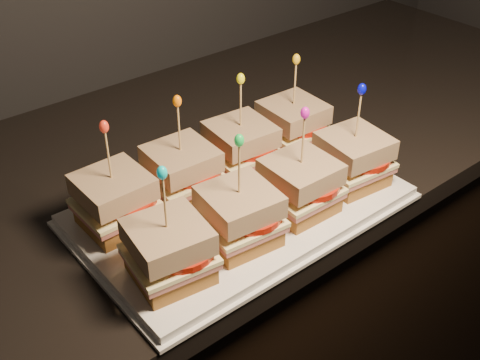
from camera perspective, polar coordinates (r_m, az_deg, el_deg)
granite_slab at (r=0.92m, az=-19.79°, el=-4.69°), size 2.34×0.64×0.04m
platter at (r=0.87m, az=-0.00°, el=-2.50°), size 0.45×0.28×0.02m
platter_rim at (r=0.87m, az=-0.00°, el=-2.81°), size 0.46×0.29×0.01m
sandwich_0_bread_bot at (r=0.83m, az=-11.55°, el=-3.45°), size 0.09×0.09×0.02m
sandwich_0_ham at (r=0.82m, az=-11.68°, el=-2.57°), size 0.10×0.09×0.01m
sandwich_0_cheese at (r=0.82m, az=-11.73°, el=-2.18°), size 0.10×0.09×0.01m
sandwich_0_tomato at (r=0.81m, az=-10.85°, el=-1.64°), size 0.09×0.09×0.01m
sandwich_0_bread_top at (r=0.80m, az=-11.96°, el=-0.63°), size 0.09×0.09×0.03m
sandwich_0_pick at (r=0.78m, az=-12.35°, el=2.07°), size 0.00×0.00×0.09m
sandwich_0_frill at (r=0.75m, az=-12.77°, el=4.96°), size 0.01×0.01×0.02m
sandwich_1_bread_bot at (r=0.87m, az=-5.43°, el=-0.74°), size 0.09×0.09×0.02m
sandwich_1_ham at (r=0.86m, az=-5.49°, el=0.12°), size 0.10×0.10×0.01m
sandwich_1_cheese at (r=0.86m, az=-5.51°, el=0.51°), size 0.10×0.10×0.01m
sandwich_1_tomato at (r=0.85m, az=-4.65°, el=1.03°), size 0.09×0.09×0.01m
sandwich_1_bread_top at (r=0.84m, az=-5.61°, el=2.02°), size 0.09×0.09×0.03m
sandwich_1_pick at (r=0.82m, az=-5.79°, el=4.67°), size 0.00×0.00×0.09m
sandwich_1_frill at (r=0.80m, az=-5.98°, el=7.46°), size 0.01×0.01×0.02m
sandwich_2_bread_bot at (r=0.92m, az=0.06°, el=1.70°), size 0.09×0.09×0.02m
sandwich_2_ham at (r=0.91m, az=0.06°, el=2.54°), size 0.10×0.10×0.01m
sandwich_2_cheese at (r=0.91m, az=0.06°, el=2.91°), size 0.10×0.10×0.01m
sandwich_2_tomato at (r=0.91m, az=0.89°, el=3.41°), size 0.09×0.09×0.01m
sandwich_2_bread_top at (r=0.90m, az=0.06°, el=4.37°), size 0.09×0.09×0.03m
sandwich_2_pick at (r=0.87m, az=0.07°, el=6.91°), size 0.00×0.00×0.09m
sandwich_2_frill at (r=0.85m, az=0.07°, el=9.58°), size 0.01×0.01×0.02m
sandwich_3_bread_bot at (r=0.98m, az=4.93°, el=3.84°), size 0.09×0.09×0.02m
sandwich_3_ham at (r=0.98m, az=4.98°, el=4.65°), size 0.10×0.10×0.01m
sandwich_3_cheese at (r=0.97m, az=5.00°, el=5.00°), size 0.10×0.10×0.01m
sandwich_3_tomato at (r=0.97m, az=5.78°, el=5.47°), size 0.09×0.09×0.01m
sandwich_3_bread_top at (r=0.96m, az=5.08°, el=6.40°), size 0.09×0.09×0.03m
sandwich_3_pick at (r=0.94m, az=5.22°, el=8.82°), size 0.00×0.00×0.09m
sandwich_3_frill at (r=0.92m, az=5.37°, el=11.34°), size 0.01×0.01×0.02m
sandwich_4_bread_bot at (r=0.74m, az=-6.60°, el=-8.30°), size 0.10×0.10×0.02m
sandwich_4_ham at (r=0.73m, az=-6.69°, el=-7.39°), size 0.11×0.10×0.01m
sandwich_4_cheese at (r=0.73m, az=-6.72°, el=-6.98°), size 0.11×0.10×0.01m
sandwich_4_tomato at (r=0.72m, az=-5.70°, el=-6.39°), size 0.09×0.09×0.01m
sandwich_4_bread_top at (r=0.71m, az=-6.87°, el=-5.35°), size 0.10×0.10×0.03m
sandwich_4_pick at (r=0.68m, az=-7.13°, el=-2.45°), size 0.00×0.00×0.09m
sandwich_4_frill at (r=0.65m, az=-7.41°, el=0.69°), size 0.01×0.01×0.02m
sandwich_5_bread_bot at (r=0.79m, az=-0.07°, el=-4.99°), size 0.09×0.09×0.02m
sandwich_5_ham at (r=0.78m, az=-0.07°, el=-4.08°), size 0.10×0.10×0.01m
sandwich_5_cheese at (r=0.77m, az=-0.07°, el=-3.68°), size 0.11×0.10×0.01m
sandwich_5_tomato at (r=0.77m, az=0.90°, el=-3.11°), size 0.09×0.09×0.01m
sandwich_5_bread_top at (r=0.76m, az=-0.07°, el=-2.08°), size 0.10×0.10×0.03m
sandwich_5_pick at (r=0.73m, az=-0.08°, el=0.75°), size 0.00×0.00×0.09m
sandwich_5_frill at (r=0.71m, az=-0.08°, el=3.77°), size 0.01×0.01×0.02m
sandwich_6_bread_bot at (r=0.84m, az=5.60°, el=-2.03°), size 0.09×0.09×0.02m
sandwich_6_ham at (r=0.84m, az=5.66°, el=-1.15°), size 0.10×0.09×0.01m
sandwich_6_cheese at (r=0.83m, az=5.69°, el=-0.76°), size 0.10×0.10×0.01m
sandwich_6_tomato at (r=0.83m, az=6.60°, el=-0.22°), size 0.09×0.09×0.01m
sandwich_6_bread_top at (r=0.82m, az=5.80°, el=0.78°), size 0.09×0.09×0.03m
sandwich_6_pick at (r=0.79m, az=5.98°, el=3.48°), size 0.00×0.00×0.09m
sandwich_6_frill at (r=0.77m, az=6.18°, el=6.35°), size 0.01×0.01×0.02m
sandwich_7_bread_bot at (r=0.91m, az=10.49°, el=0.55°), size 0.10×0.10×0.02m
sandwich_7_ham at (r=0.90m, az=10.59°, el=1.39°), size 0.10×0.10×0.01m
sandwich_7_cheese at (r=0.90m, az=10.64°, el=1.76°), size 0.11×0.10×0.01m
sandwich_7_tomato at (r=0.90m, az=11.48°, el=2.26°), size 0.09×0.09×0.01m
sandwich_7_bread_top at (r=0.88m, az=10.82°, el=3.23°), size 0.10×0.10×0.03m
sandwich_7_pick at (r=0.86m, az=11.14°, el=5.77°), size 0.00×0.00×0.09m
sandwich_7_frill at (r=0.84m, az=11.48°, el=8.45°), size 0.01×0.01×0.02m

